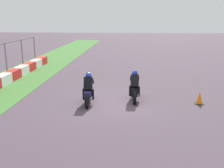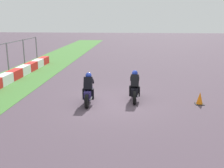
{
  "view_description": "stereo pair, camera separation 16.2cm",
  "coord_description": "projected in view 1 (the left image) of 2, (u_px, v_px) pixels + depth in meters",
  "views": [
    {
      "loc": [
        -12.4,
        -0.82,
        4.08
      ],
      "look_at": [
        0.11,
        0.06,
        0.9
      ],
      "focal_mm": 42.21,
      "sensor_mm": 36.0,
      "label": 1
    },
    {
      "loc": [
        -12.38,
        -0.98,
        4.08
      ],
      "look_at": [
        0.11,
        0.06,
        0.9
      ],
      "focal_mm": 42.21,
      "sensor_mm": 36.0,
      "label": 2
    }
  ],
  "objects": [
    {
      "name": "rider_lane_a",
      "position": [
        135.0,
        88.0,
        13.27
      ],
      "size": [
        2.04,
        0.54,
        1.51
      ],
      "rotation": [
        0.0,
        0.0,
        0.01
      ],
      "color": "black",
      "rests_on": "ground_plane"
    },
    {
      "name": "traffic_cone",
      "position": [
        199.0,
        98.0,
        12.72
      ],
      "size": [
        0.4,
        0.4,
        0.61
      ],
      "color": "black",
      "rests_on": "ground_plane"
    },
    {
      "name": "rider_lane_b",
      "position": [
        89.0,
        91.0,
        12.73
      ],
      "size": [
        2.04,
        0.55,
        1.51
      ],
      "rotation": [
        0.0,
        0.0,
        0.04
      ],
      "color": "black",
      "rests_on": "ground_plane"
    },
    {
      "name": "ground_plane",
      "position": [
        113.0,
        102.0,
        13.05
      ],
      "size": [
        120.0,
        120.0,
        0.0
      ],
      "primitive_type": "plane",
      "color": "#4C3D49"
    }
  ]
}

